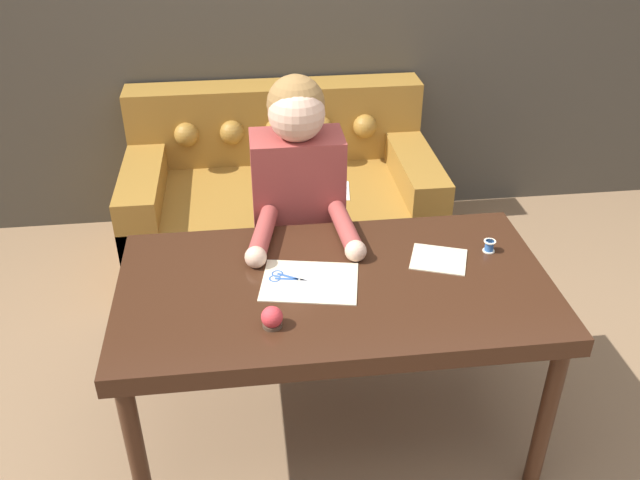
{
  "coord_description": "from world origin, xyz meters",
  "views": [
    {
      "loc": [
        -0.3,
        -1.85,
        2.09
      ],
      "look_at": [
        -0.05,
        0.17,
        0.82
      ],
      "focal_mm": 38.0,
      "sensor_mm": 36.0,
      "label": 1
    }
  ],
  "objects_px": {
    "pin_cushion": "(272,318)",
    "thread_spool": "(489,246)",
    "dining_table": "(335,298)",
    "person": "(298,219)",
    "couch": "(281,201)",
    "scissors": "(291,279)"
  },
  "relations": [
    {
      "from": "pin_cushion",
      "to": "scissors",
      "type": "bearing_deg",
      "value": 72.12
    },
    {
      "from": "thread_spool",
      "to": "pin_cushion",
      "type": "xyz_separation_m",
      "value": [
        -0.83,
        -0.34,
        0.01
      ]
    },
    {
      "from": "couch",
      "to": "person",
      "type": "bearing_deg",
      "value": -88.26
    },
    {
      "from": "dining_table",
      "to": "person",
      "type": "xyz_separation_m",
      "value": [
        -0.08,
        0.56,
        0.01
      ]
    },
    {
      "from": "dining_table",
      "to": "scissors",
      "type": "bearing_deg",
      "value": 167.17
    },
    {
      "from": "dining_table",
      "to": "couch",
      "type": "xyz_separation_m",
      "value": [
        -0.1,
        1.38,
        -0.35
      ]
    },
    {
      "from": "dining_table",
      "to": "scissors",
      "type": "distance_m",
      "value": 0.17
    },
    {
      "from": "person",
      "to": "pin_cushion",
      "type": "relative_size",
      "value": 17.84
    },
    {
      "from": "pin_cushion",
      "to": "thread_spool",
      "type": "bearing_deg",
      "value": 22.39
    },
    {
      "from": "scissors",
      "to": "pin_cushion",
      "type": "bearing_deg",
      "value": -107.88
    },
    {
      "from": "couch",
      "to": "thread_spool",
      "type": "distance_m",
      "value": 1.5
    },
    {
      "from": "thread_spool",
      "to": "pin_cushion",
      "type": "bearing_deg",
      "value": -157.61
    },
    {
      "from": "couch",
      "to": "scissors",
      "type": "relative_size",
      "value": 6.83
    },
    {
      "from": "scissors",
      "to": "person",
      "type": "bearing_deg",
      "value": 81.82
    },
    {
      "from": "dining_table",
      "to": "pin_cushion",
      "type": "bearing_deg",
      "value": -137.16
    },
    {
      "from": "thread_spool",
      "to": "pin_cushion",
      "type": "distance_m",
      "value": 0.9
    },
    {
      "from": "dining_table",
      "to": "thread_spool",
      "type": "distance_m",
      "value": 0.62
    },
    {
      "from": "thread_spool",
      "to": "pin_cushion",
      "type": "relative_size",
      "value": 0.63
    },
    {
      "from": "dining_table",
      "to": "scissors",
      "type": "height_order",
      "value": "scissors"
    },
    {
      "from": "dining_table",
      "to": "couch",
      "type": "bearing_deg",
      "value": 94.21
    },
    {
      "from": "couch",
      "to": "scissors",
      "type": "bearing_deg",
      "value": -92.12
    },
    {
      "from": "couch",
      "to": "pin_cushion",
      "type": "bearing_deg",
      "value": -94.68
    }
  ]
}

